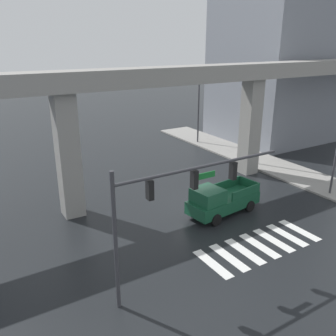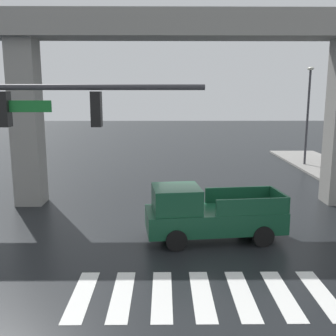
{
  "view_description": "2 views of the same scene",
  "coord_description": "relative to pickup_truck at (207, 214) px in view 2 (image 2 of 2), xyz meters",
  "views": [
    {
      "loc": [
        -13.35,
        -18.05,
        10.77
      ],
      "look_at": [
        -1.0,
        2.27,
        2.3
      ],
      "focal_mm": 38.27,
      "sensor_mm": 36.0,
      "label": 1
    },
    {
      "loc": [
        -1.04,
        -15.89,
        5.5
      ],
      "look_at": [
        -0.87,
        0.85,
        2.26
      ],
      "focal_mm": 42.32,
      "sensor_mm": 36.0,
      "label": 2
    }
  ],
  "objects": [
    {
      "name": "ground_plane",
      "position": [
        -0.56,
        1.72,
        -0.99
      ],
      "size": [
        120.0,
        120.0,
        0.0
      ],
      "primitive_type": "plane",
      "color": "black"
    },
    {
      "name": "crosswalk_stripes",
      "position": [
        -0.56,
        -4.18,
        -0.98
      ],
      "size": [
        7.15,
        2.8,
        0.01
      ],
      "color": "silver",
      "rests_on": "ground"
    },
    {
      "name": "elevated_overpass",
      "position": [
        -0.56,
        5.03,
        6.72
      ],
      "size": [
        49.3,
        2.06,
        9.13
      ],
      "color": "gray",
      "rests_on": "ground"
    },
    {
      "name": "pickup_truck",
      "position": [
        0.0,
        0.0,
        0.0
      ],
      "size": [
        5.28,
        2.52,
        2.08
      ],
      "color": "#14472D",
      "rests_on": "ground"
    },
    {
      "name": "street_lamp_far_north",
      "position": [
        8.94,
        14.89,
        3.57
      ],
      "size": [
        0.44,
        0.7,
        7.24
      ],
      "color": "#38383D",
      "rests_on": "ground"
    }
  ]
}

